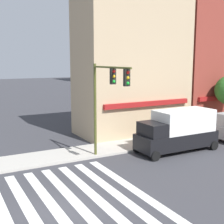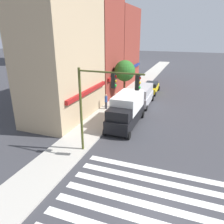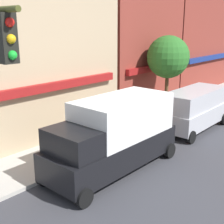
% 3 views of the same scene
% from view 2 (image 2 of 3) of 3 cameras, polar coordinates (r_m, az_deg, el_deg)
% --- Properties ---
extents(ground_plane, '(200.00, 200.00, 0.00)m').
position_cam_2_polar(ground_plane, '(12.35, 11.41, -24.89)').
color(ground_plane, '#38383D').
extents(sidewalk_left, '(120.00, 3.00, 0.15)m').
position_cam_2_polar(sidewalk_left, '(14.85, -19.78, -16.55)').
color(sidewalk_left, '#B2ADA3').
rests_on(sidewalk_left, ground_plane).
extents(crosswalk_stripes, '(8.04, 10.80, 0.01)m').
position_cam_2_polar(crosswalk_stripes, '(12.35, 11.41, -24.88)').
color(crosswalk_stripes, silver).
rests_on(crosswalk_stripes, ground_plane).
extents(storefront_row, '(27.37, 5.30, 13.88)m').
position_cam_2_polar(storefront_row, '(30.88, -3.53, 15.85)').
color(storefront_row, tan).
rests_on(storefront_row, ground_plane).
extents(traffic_signal, '(0.32, 4.65, 6.41)m').
position_cam_2_polar(traffic_signal, '(14.89, -2.69, 4.41)').
color(traffic_signal, '#474C1E').
rests_on(traffic_signal, ground_plane).
extents(box_truck_black, '(6.21, 2.42, 3.04)m').
position_cam_2_polar(box_truck_black, '(21.06, 3.73, 0.50)').
color(box_truck_black, black).
rests_on(box_truck_black, ground_plane).
extents(van_silver, '(5.03, 2.22, 2.34)m').
position_cam_2_polar(van_silver, '(27.58, 7.90, 4.48)').
color(van_silver, '#B7B7BC').
rests_on(van_silver, ground_plane).
extents(sedan_yellow, '(4.44, 2.02, 1.59)m').
position_cam_2_polar(sedan_yellow, '(33.52, 10.21, 6.38)').
color(sedan_yellow, yellow).
rests_on(sedan_yellow, ground_plane).
extents(pedestrian_red_jacket, '(0.32, 0.32, 1.77)m').
position_cam_2_polar(pedestrian_red_jacket, '(26.05, 0.93, 3.24)').
color(pedestrian_red_jacket, '#23232D').
rests_on(pedestrian_red_jacket, sidewalk_left).
extents(pedestrian_blue_shirt, '(0.32, 0.32, 1.77)m').
position_cam_2_polar(pedestrian_blue_shirt, '(25.45, -1.57, 2.82)').
color(pedestrian_blue_shirt, '#23232D').
rests_on(pedestrian_blue_shirt, sidewalk_left).
extents(street_tree, '(2.73, 2.73, 5.10)m').
position_cam_2_polar(street_tree, '(29.13, 3.35, 10.67)').
color(street_tree, brown).
rests_on(street_tree, sidewalk_left).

